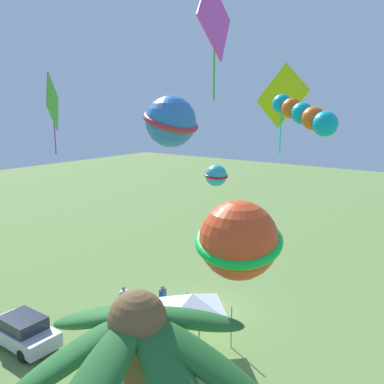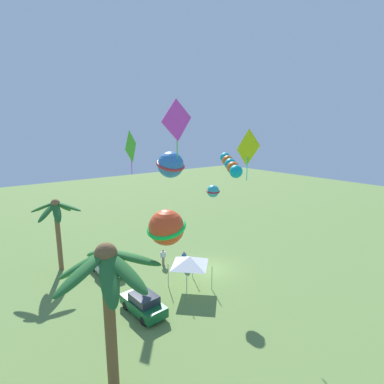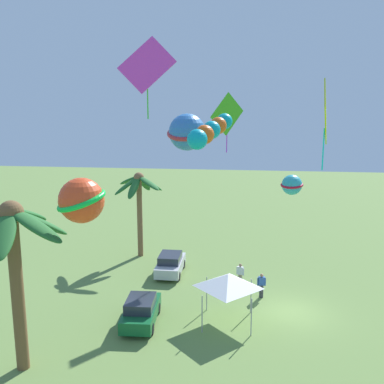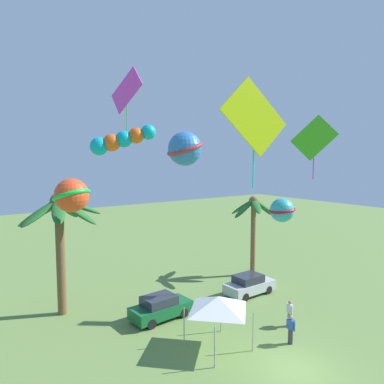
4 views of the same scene
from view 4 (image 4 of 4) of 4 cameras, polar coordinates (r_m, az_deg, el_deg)
The scene contains 15 objects.
ground_plane at distance 19.80m, azimuth 15.97°, elevation -25.51°, with size 120.00×120.00×0.00m, color olive.
palm_tree_0 at distance 24.32m, azimuth -20.36°, elevation -4.39°, with size 5.38×5.46×7.92m.
palm_tree_1 at distance 31.18m, azimuth 9.78°, elevation -3.53°, with size 4.02×4.18×6.89m.
parked_car_0 at distance 23.71m, azimuth -5.04°, elevation -17.84°, with size 3.99×1.93×1.51m.
parked_car_1 at distance 27.75m, azimuth 9.10°, elevation -14.35°, with size 3.91×1.76×1.51m.
spectator_0 at distance 23.46m, azimuth 15.32°, elevation -18.12°, with size 0.35×0.52×1.59m.
spectator_1 at distance 21.54m, azimuth 15.45°, elevation -20.35°, with size 0.26×0.55×1.59m.
festival_tent at distance 19.82m, azimuth 4.20°, elevation -17.27°, with size 2.86×2.86×2.85m.
kite_diamond_0 at distance 19.74m, azimuth -10.40°, elevation 15.52°, with size 0.74×2.55×3.57m.
kite_ball_1 at distance 19.65m, azimuth -1.13°, elevation 6.91°, with size 2.26×2.29×1.87m.
kite_tube_2 at distance 16.10m, azimuth -11.28°, elevation 8.12°, with size 2.65×1.67×1.37m.
kite_ball_3 at distance 16.78m, azimuth 14.15°, elevation -2.82°, with size 1.62×1.61×1.10m.
kite_diamond_4 at distance 13.83m, azimuth 9.87°, elevation 11.45°, with size 2.93×0.61×4.15m.
kite_diamond_5 at distance 25.12m, azimuth 18.90°, elevation 8.05°, with size 2.17×2.26×4.27m.
kite_ball_6 at distance 20.89m, azimuth -18.63°, elevation -0.51°, with size 2.75×2.73×1.90m.
Camera 4 is at (-13.50, -10.36, 10.12)m, focal length 33.47 mm.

